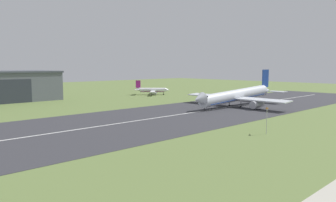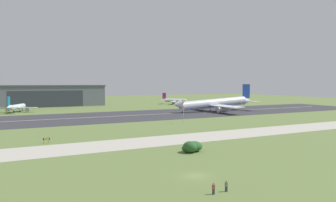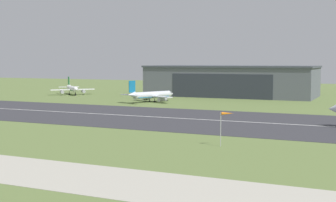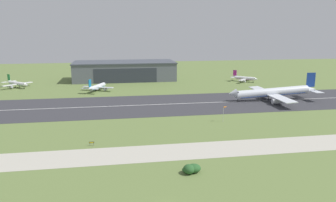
{
  "view_description": "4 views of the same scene",
  "coord_description": "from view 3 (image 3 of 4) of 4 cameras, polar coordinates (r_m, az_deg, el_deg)",
  "views": [
    {
      "loc": [
        -38.81,
        24.88,
        17.44
      ],
      "look_at": [
        15.31,
        81.21,
        9.03
      ],
      "focal_mm": 35.0,
      "sensor_mm": 36.0,
      "label": 1
    },
    {
      "loc": [
        -30.65,
        -48.46,
        16.49
      ],
      "look_at": [
        32.98,
        73.5,
        8.85
      ],
      "focal_mm": 35.0,
      "sensor_mm": 36.0,
      "label": 2
    },
    {
      "loc": [
        65.49,
        -21.41,
        16.94
      ],
      "look_at": [
        24.44,
        68.76,
        8.55
      ],
      "focal_mm": 50.0,
      "sensor_mm": 36.0,
      "label": 3
    },
    {
      "loc": [
        -10.91,
        -67.41,
        40.06
      ],
      "look_at": [
        14.68,
        83.62,
        6.71
      ],
      "focal_mm": 35.0,
      "sensor_mm": 36.0,
      "label": 4
    }
  ],
  "objects": [
    {
      "name": "airplane_parked_west",
      "position": [
        195.31,
        -2.02,
        0.71
      ],
      "size": [
        20.88,
        24.8,
        9.26
      ],
      "color": "silver",
      "rests_on": "ground_plane"
    },
    {
      "name": "ground_plane",
      "position": [
        100.53,
        -16.71,
        -5.07
      ],
      "size": [
        601.13,
        601.13,
        0.0
      ],
      "primitive_type": "plane",
      "color": "olive"
    },
    {
      "name": "runway_centreline",
      "position": [
        144.17,
        -2.73,
        -1.89
      ],
      "size": [
        325.02,
        0.7,
        0.01
      ],
      "primitive_type": "cube",
      "color": "silver",
      "rests_on": "runway_strip"
    },
    {
      "name": "runway_strip",
      "position": [
        144.17,
        -2.73,
        -1.9
      ],
      "size": [
        361.13,
        52.41,
        0.06
      ],
      "primitive_type": "cube",
      "color": "#333338",
      "rests_on": "ground_plane"
    },
    {
      "name": "hangar_building",
      "position": [
        232.54,
        7.74,
        2.46
      ],
      "size": [
        81.34,
        35.66,
        14.92
      ],
      "color": "slate",
      "rests_on": "ground_plane"
    },
    {
      "name": "airplane_parked_centre",
      "position": [
        244.06,
        -11.59,
        1.47
      ],
      "size": [
        21.23,
        21.19,
        8.9
      ],
      "color": "white",
      "rests_on": "ground_plane"
    },
    {
      "name": "windsock_pole",
      "position": [
        93.89,
        7.15,
        -1.77
      ],
      "size": [
        2.43,
        1.78,
        6.92
      ],
      "color": "#B7B7BC",
      "rests_on": "ground_plane"
    }
  ]
}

